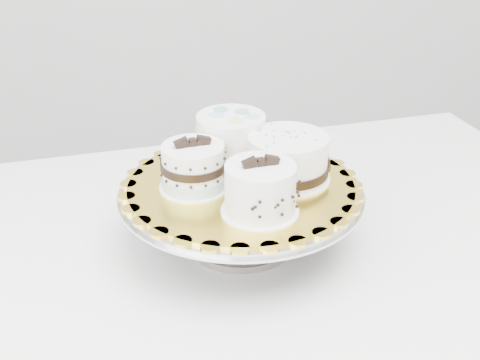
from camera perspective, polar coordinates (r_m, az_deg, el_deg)
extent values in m
cube|color=white|center=(0.96, 0.40, -7.77)|extent=(1.35, 0.94, 0.04)
cube|color=white|center=(1.68, 16.66, -7.31)|extent=(0.05, 0.05, 0.71)
cylinder|color=gray|center=(0.97, 0.09, -5.61)|extent=(0.17, 0.17, 0.01)
cylinder|color=gray|center=(0.95, 0.09, -3.60)|extent=(0.11, 0.11, 0.09)
cylinder|color=silver|center=(0.92, 0.10, -0.90)|extent=(0.37, 0.37, 0.01)
cylinder|color=silver|center=(0.92, 0.10, -1.07)|extent=(0.38, 0.38, 0.00)
cylinder|color=yellow|center=(0.92, 0.10, -0.48)|extent=(0.36, 0.36, 0.01)
cylinder|color=white|center=(0.84, 1.89, -2.91)|extent=(0.11, 0.11, 0.00)
cylinder|color=white|center=(0.83, 1.93, -0.77)|extent=(0.11, 0.11, 0.07)
cylinder|color=white|center=(0.91, -4.37, -0.57)|extent=(0.11, 0.11, 0.00)
cylinder|color=white|center=(0.89, -4.44, 1.35)|extent=(0.10, 0.10, 0.07)
cylinder|color=#A3C5CF|center=(0.90, -4.39, 0.01)|extent=(0.10, 0.10, 0.02)
cylinder|color=black|center=(0.89, -4.45, 1.49)|extent=(0.10, 0.10, 0.01)
cylinder|color=white|center=(0.98, -0.84, 1.85)|extent=(0.12, 0.12, 0.00)
cylinder|color=white|center=(0.97, -0.85, 3.98)|extent=(0.11, 0.11, 0.08)
cylinder|color=white|center=(0.94, 4.44, 0.31)|extent=(0.13, 0.13, 0.00)
cylinder|color=white|center=(0.92, 4.52, 2.24)|extent=(0.14, 0.14, 0.07)
cylinder|color=black|center=(0.93, 4.48, 1.16)|extent=(0.13, 0.13, 0.01)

